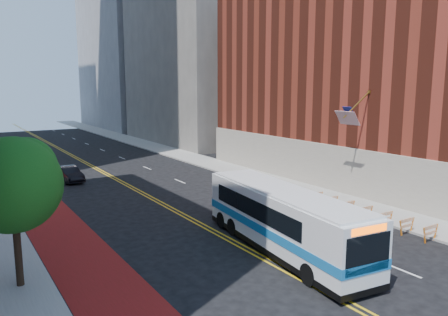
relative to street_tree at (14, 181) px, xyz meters
name	(u,v)px	position (x,y,z in m)	size (l,w,h in m)	color
ground	(301,278)	(11.24, -6.04, -4.91)	(160.00, 160.00, 0.00)	black
sidewalk_right	(204,161)	(23.24, 23.96, -4.84)	(4.00, 140.00, 0.15)	gray
bus_lane_paint	(19,182)	(3.14, 23.96, -4.91)	(3.60, 140.00, 0.01)	maroon
center_line_inner	(102,173)	(11.06, 23.96, -4.91)	(0.14, 140.00, 0.01)	gold
center_line_outer	(106,172)	(11.42, 23.96, -4.91)	(0.14, 140.00, 0.01)	gold
lane_dashes	(122,158)	(16.04, 31.96, -4.90)	(0.14, 98.20, 0.01)	silver
brick_building	(392,64)	(33.18, 5.96, 6.05)	(18.73, 36.00, 22.00)	maroon
midrise_right_near	(206,15)	(34.24, 41.96, 15.09)	(18.00, 26.00, 40.00)	slate
construction_barriers	(375,214)	(20.84, -2.62, -4.24)	(1.42, 10.91, 1.00)	orange
street_tree	(14,181)	(0.00, 0.00, 0.00)	(4.20, 4.20, 6.70)	black
transit_bus	(282,219)	(12.74, -2.82, -3.11)	(4.16, 12.81, 3.46)	white
car_a	(25,187)	(2.82, 18.17, -4.20)	(1.69, 4.20, 1.43)	black
car_b	(69,174)	(7.17, 21.53, -4.19)	(1.53, 4.40, 1.45)	black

